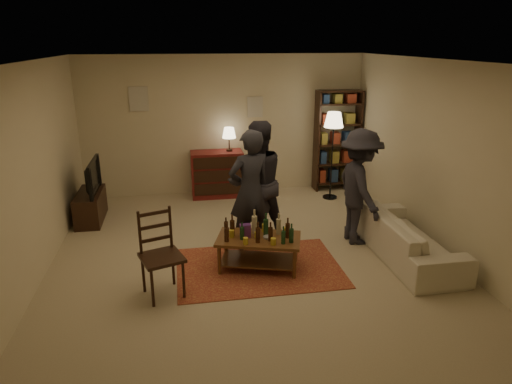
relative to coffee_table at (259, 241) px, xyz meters
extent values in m
plane|color=#C6B793|center=(-0.07, 0.39, -0.41)|extent=(6.00, 6.00, 0.00)
plane|color=beige|center=(-0.07, 3.39, 0.94)|extent=(5.50, 0.00, 5.50)
plane|color=beige|center=(-2.82, 0.39, 0.94)|extent=(0.00, 6.00, 6.00)
plane|color=beige|center=(2.68, 0.39, 0.94)|extent=(0.00, 6.00, 6.00)
plane|color=beige|center=(-0.07, -2.61, 0.94)|extent=(5.50, 0.00, 5.50)
plane|color=white|center=(-0.07, 0.39, 2.29)|extent=(6.00, 6.00, 0.00)
cube|color=beige|center=(-1.67, 3.37, 1.49)|extent=(0.35, 0.03, 0.45)
cube|color=beige|center=(0.53, 3.37, 1.29)|extent=(0.30, 0.03, 0.40)
cube|color=maroon|center=(0.00, 0.00, -0.40)|extent=(2.20, 1.50, 0.01)
cube|color=brown|center=(0.00, 0.00, 0.03)|extent=(1.23, 0.89, 0.04)
cube|color=brown|center=(0.00, 0.00, -0.29)|extent=(1.10, 0.77, 0.02)
cylinder|color=brown|center=(-0.54, -0.09, -0.20)|extent=(0.05, 0.05, 0.41)
cylinder|color=brown|center=(0.40, -0.37, -0.20)|extent=(0.05, 0.05, 0.41)
cylinder|color=brown|center=(-0.40, 0.37, -0.20)|extent=(0.05, 0.05, 0.41)
cylinder|color=brown|center=(0.54, 0.09, -0.20)|extent=(0.05, 0.05, 0.41)
cylinder|color=gold|center=(-0.35, 0.08, 0.10)|extent=(0.07, 0.07, 0.10)
cylinder|color=gold|center=(-0.20, -0.17, 0.09)|extent=(0.07, 0.07, 0.09)
cylinder|color=gold|center=(0.11, 0.18, 0.10)|extent=(0.07, 0.07, 0.11)
cylinder|color=gold|center=(0.15, -0.25, 0.09)|extent=(0.07, 0.07, 0.09)
cylinder|color=gold|center=(0.38, 0.04, 0.10)|extent=(0.07, 0.07, 0.10)
cylinder|color=gold|center=(-0.02, 0.00, 0.09)|extent=(0.06, 0.06, 0.08)
cube|color=#663188|center=(-0.17, 0.07, 0.14)|extent=(0.14, 0.09, 0.18)
cylinder|color=gray|center=(0.11, -0.06, 0.06)|extent=(0.12, 0.12, 0.03)
cube|color=#321D10|center=(-1.25, -0.48, 0.10)|extent=(0.59, 0.59, 0.04)
cylinder|color=#321D10|center=(-1.37, -0.72, -0.16)|extent=(0.04, 0.04, 0.49)
cylinder|color=#321D10|center=(-1.01, -0.60, -0.16)|extent=(0.04, 0.04, 0.49)
cylinder|color=#321D10|center=(-1.49, -0.36, -0.16)|extent=(0.04, 0.04, 0.49)
cylinder|color=#321D10|center=(-1.14, -0.24, -0.16)|extent=(0.04, 0.04, 0.49)
cube|color=#321D10|center=(-1.31, -0.30, 0.40)|extent=(0.37, 0.15, 0.56)
cube|color=#321D10|center=(-2.52, 2.19, -0.16)|extent=(0.40, 1.00, 0.50)
imported|color=black|center=(-2.50, 2.19, 0.37)|extent=(0.13, 0.97, 0.56)
cube|color=maroon|center=(-0.27, 3.11, 0.04)|extent=(1.00, 0.48, 0.90)
cube|color=#321D10|center=(-0.27, 2.86, -0.19)|extent=(0.92, 0.02, 0.22)
cube|color=#321D10|center=(-0.27, 2.86, 0.07)|extent=(0.92, 0.02, 0.22)
cube|color=#321D10|center=(-0.27, 2.86, 0.33)|extent=(0.92, 0.02, 0.22)
cylinder|color=#321D10|center=(-0.02, 3.11, 0.51)|extent=(0.12, 0.12, 0.04)
cylinder|color=#321D10|center=(-0.02, 3.11, 0.64)|extent=(0.02, 0.02, 0.22)
cone|color=#FFE5B2|center=(-0.02, 3.11, 0.85)|extent=(0.26, 0.26, 0.20)
cube|color=#321D10|center=(1.75, 3.17, 0.59)|extent=(0.04, 0.34, 2.00)
cube|color=#321D10|center=(2.61, 3.17, 0.59)|extent=(0.04, 0.34, 2.00)
cube|color=#321D10|center=(2.18, 3.17, -0.26)|extent=(0.90, 0.34, 0.03)
cube|color=#321D10|center=(2.18, 3.17, 0.14)|extent=(0.90, 0.34, 0.03)
cube|color=#321D10|center=(2.18, 3.17, 0.54)|extent=(0.90, 0.34, 0.03)
cube|color=#321D10|center=(2.18, 3.17, 0.94)|extent=(0.90, 0.34, 0.03)
cube|color=#321D10|center=(2.18, 3.17, 1.34)|extent=(0.90, 0.34, 0.03)
cube|color=#321D10|center=(2.18, 3.17, 1.59)|extent=(0.90, 0.34, 0.03)
cube|color=#953520|center=(1.88, 3.17, -0.11)|extent=(0.12, 0.22, 0.26)
cube|color=navy|center=(2.13, 3.17, -0.11)|extent=(0.15, 0.22, 0.26)
cube|color=olive|center=(2.40, 3.17, -0.11)|extent=(0.18, 0.22, 0.26)
cube|color=navy|center=(1.88, 3.17, 0.28)|extent=(0.12, 0.22, 0.24)
cube|color=olive|center=(2.13, 3.17, 0.28)|extent=(0.15, 0.22, 0.24)
cube|color=#953520|center=(2.40, 3.17, 0.28)|extent=(0.18, 0.22, 0.24)
cube|color=olive|center=(1.88, 3.17, 0.67)|extent=(0.12, 0.22, 0.22)
cube|color=#953520|center=(2.13, 3.17, 0.67)|extent=(0.15, 0.22, 0.22)
cube|color=navy|center=(2.40, 3.17, 0.67)|extent=(0.18, 0.22, 0.22)
cube|color=#953520|center=(1.88, 3.17, 1.06)|extent=(0.12, 0.22, 0.20)
cube|color=navy|center=(2.13, 3.17, 1.06)|extent=(0.15, 0.22, 0.20)
cube|color=olive|center=(2.40, 3.17, 1.06)|extent=(0.18, 0.22, 0.20)
cube|color=navy|center=(1.88, 3.17, 1.45)|extent=(0.12, 0.22, 0.18)
cube|color=olive|center=(2.13, 3.17, 1.45)|extent=(0.15, 0.22, 0.18)
cube|color=#953520|center=(2.40, 3.17, 1.45)|extent=(0.18, 0.22, 0.18)
cylinder|color=black|center=(1.89, 2.61, -0.39)|extent=(0.28, 0.28, 0.03)
cylinder|color=black|center=(1.89, 2.61, 0.34)|extent=(0.03, 0.03, 1.49)
cone|color=#FFE5B2|center=(1.89, 2.61, 1.13)|extent=(0.36, 0.36, 0.28)
imported|color=beige|center=(2.13, -0.01, -0.10)|extent=(0.81, 2.08, 0.61)
imported|color=#25252C|center=(0.00, 0.65, 0.49)|extent=(0.73, 0.57, 1.79)
imported|color=#28262E|center=(0.14, 0.95, 0.52)|extent=(1.06, 0.93, 1.85)
imported|color=#26252C|center=(1.63, 0.61, 0.47)|extent=(0.67, 1.14, 1.74)
camera|label=1|loc=(-0.99, -5.47, 2.56)|focal=32.00mm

